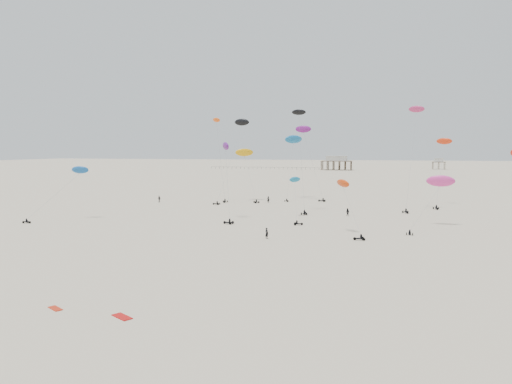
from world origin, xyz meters
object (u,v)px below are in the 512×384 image
(pavilion_main, at_px, (336,164))
(rig_0, at_px, (442,161))
(pavilion_small, at_px, (439,164))
(rig_8, at_px, (237,138))
(spectator_0, at_px, (267,239))
(rig_4, at_px, (413,140))

(pavilion_main, bearing_deg, rig_0, -77.50)
(pavilion_small, height_order, rig_8, rig_8)
(rig_0, bearing_deg, pavilion_main, -84.49)
(pavilion_main, distance_m, spectator_0, 270.50)
(spectator_0, bearing_deg, rig_8, -33.79)
(rig_0, xyz_separation_m, rig_8, (-54.65, -3.27, 6.19))
(rig_8, bearing_deg, pavilion_main, 1.23)
(pavilion_main, height_order, rig_4, rig_4)
(pavilion_main, relative_size, rig_8, 0.86)
(rig_8, bearing_deg, rig_0, -83.30)
(pavilion_small, distance_m, spectator_0, 305.32)
(rig_4, xyz_separation_m, spectator_0, (-25.19, -46.53, -17.01))
(rig_4, bearing_deg, rig_8, -28.12)
(rig_4, relative_size, spectator_0, 11.91)
(rig_0, distance_m, rig_4, 15.18)
(spectator_0, bearing_deg, pavilion_small, -65.81)
(rig_8, bearing_deg, pavilion_small, -14.32)
(pavilion_main, relative_size, rig_4, 0.81)
(rig_0, bearing_deg, rig_4, 49.51)
(pavilion_main, height_order, rig_8, rig_8)
(pavilion_main, bearing_deg, spectator_0, -87.05)
(rig_0, xyz_separation_m, rig_4, (-7.82, -11.82, 5.43))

